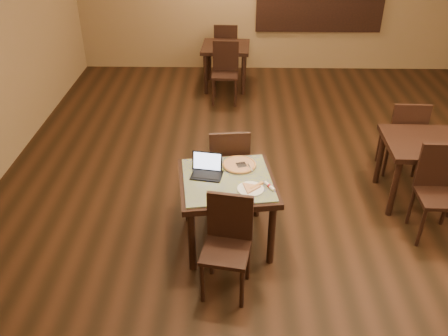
{
  "coord_description": "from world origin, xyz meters",
  "views": [
    {
      "loc": [
        -1.08,
        -4.03,
        3.28
      ],
      "look_at": [
        -1.16,
        -0.14,
        0.85
      ],
      "focal_mm": 38.0,
      "sensor_mm": 36.0,
      "label": 1
    }
  ],
  "objects_px": {
    "other_table_b_chair_near": "(225,68)",
    "laptop": "(207,169)",
    "other_table_b": "(226,53)",
    "other_table_b_chair_far": "(226,47)",
    "other_table_a_chair_near": "(439,186)",
    "chair_main_near": "(228,239)",
    "chair_main_far": "(229,164)",
    "other_table_a": "(421,151)",
    "other_table_a_chair_far": "(404,133)",
    "tiled_table": "(227,188)",
    "pizza_pan": "(239,166)"
  },
  "relations": [
    {
      "from": "chair_main_near",
      "to": "other_table_a",
      "type": "distance_m",
      "value": 2.57
    },
    {
      "from": "chair_main_near",
      "to": "chair_main_far",
      "type": "relative_size",
      "value": 0.95
    },
    {
      "from": "chair_main_near",
      "to": "other_table_b",
      "type": "distance_m",
      "value": 4.82
    },
    {
      "from": "laptop",
      "to": "other_table_a",
      "type": "distance_m",
      "value": 2.46
    },
    {
      "from": "chair_main_near",
      "to": "laptop",
      "type": "height_order",
      "value": "laptop"
    },
    {
      "from": "pizza_pan",
      "to": "other_table_a_chair_far",
      "type": "bearing_deg",
      "value": 29.17
    },
    {
      "from": "other_table_b",
      "to": "chair_main_near",
      "type": "bearing_deg",
      "value": -86.1
    },
    {
      "from": "other_table_b_chair_near",
      "to": "other_table_a_chair_near",
      "type": "bearing_deg",
      "value": -53.99
    },
    {
      "from": "other_table_a",
      "to": "other_table_a_chair_far",
      "type": "xyz_separation_m",
      "value": [
        -0.0,
        0.58,
        -0.08
      ]
    },
    {
      "from": "other_table_a",
      "to": "other_table_a_chair_far",
      "type": "bearing_deg",
      "value": 91.75
    },
    {
      "from": "tiled_table",
      "to": "other_table_a_chair_near",
      "type": "bearing_deg",
      "value": -2.24
    },
    {
      "from": "pizza_pan",
      "to": "other_table_a_chair_far",
      "type": "distance_m",
      "value": 2.34
    },
    {
      "from": "other_table_b_chair_far",
      "to": "other_table_b_chair_near",
      "type": "bearing_deg",
      "value": 93.07
    },
    {
      "from": "laptop",
      "to": "other_table_a",
      "type": "xyz_separation_m",
      "value": [
        2.36,
        0.7,
        -0.18
      ]
    },
    {
      "from": "tiled_table",
      "to": "laptop",
      "type": "bearing_deg",
      "value": 146.04
    },
    {
      "from": "chair_main_near",
      "to": "tiled_table",
      "type": "bearing_deg",
      "value": 101.5
    },
    {
      "from": "laptop",
      "to": "other_table_b_chair_near",
      "type": "bearing_deg",
      "value": 97.71
    },
    {
      "from": "other_table_a_chair_far",
      "to": "other_table_b_chair_near",
      "type": "relative_size",
      "value": 1.02
    },
    {
      "from": "chair_main_near",
      "to": "laptop",
      "type": "xyz_separation_m",
      "value": [
        -0.21,
        0.72,
        0.28
      ]
    },
    {
      "from": "other_table_b",
      "to": "laptop",
      "type": "bearing_deg",
      "value": -88.88
    },
    {
      "from": "chair_main_near",
      "to": "pizza_pan",
      "type": "bearing_deg",
      "value": 93.15
    },
    {
      "from": "pizza_pan",
      "to": "other_table_b",
      "type": "height_order",
      "value": "pizza_pan"
    },
    {
      "from": "chair_main_near",
      "to": "pizza_pan",
      "type": "height_order",
      "value": "chair_main_near"
    },
    {
      "from": "chair_main_near",
      "to": "other_table_b",
      "type": "xyz_separation_m",
      "value": [
        -0.1,
        4.81,
        0.09
      ]
    },
    {
      "from": "other_table_b_chair_near",
      "to": "laptop",
      "type": "bearing_deg",
      "value": -89.19
    },
    {
      "from": "tiled_table",
      "to": "other_table_b_chair_far",
      "type": "bearing_deg",
      "value": 83.14
    },
    {
      "from": "other_table_b",
      "to": "tiled_table",
      "type": "bearing_deg",
      "value": -86.11
    },
    {
      "from": "tiled_table",
      "to": "pizza_pan",
      "type": "relative_size",
      "value": 3.17
    },
    {
      "from": "chair_main_far",
      "to": "laptop",
      "type": "relative_size",
      "value": 3.04
    },
    {
      "from": "chair_main_far",
      "to": "other_table_b",
      "type": "xyz_separation_m",
      "value": [
        -0.1,
        3.58,
        0.07
      ]
    },
    {
      "from": "chair_main_far",
      "to": "other_table_b_chair_far",
      "type": "xyz_separation_m",
      "value": [
        -0.1,
        4.15,
        -0.01
      ]
    },
    {
      "from": "laptop",
      "to": "other_table_a_chair_near",
      "type": "xyz_separation_m",
      "value": [
        2.36,
        0.12,
        -0.26
      ]
    },
    {
      "from": "chair_main_far",
      "to": "other_table_a_chair_near",
      "type": "bearing_deg",
      "value": 163.83
    },
    {
      "from": "tiled_table",
      "to": "pizza_pan",
      "type": "xyz_separation_m",
      "value": [
        0.12,
        0.24,
        0.11
      ]
    },
    {
      "from": "laptop",
      "to": "other_table_a_chair_near",
      "type": "relative_size",
      "value": 0.33
    },
    {
      "from": "chair_main_near",
      "to": "chair_main_far",
      "type": "bearing_deg",
      "value": 100.42
    },
    {
      "from": "pizza_pan",
      "to": "other_table_a",
      "type": "height_order",
      "value": "same"
    },
    {
      "from": "pizza_pan",
      "to": "other_table_b_chair_far",
      "type": "distance_m",
      "value": 4.54
    },
    {
      "from": "chair_main_near",
      "to": "other_table_a_chair_far",
      "type": "xyz_separation_m",
      "value": [
        2.14,
        1.99,
        0.03
      ]
    },
    {
      "from": "other_table_b",
      "to": "other_table_b_chair_far",
      "type": "height_order",
      "value": "other_table_b_chair_far"
    },
    {
      "from": "laptop",
      "to": "other_table_b_chair_far",
      "type": "distance_m",
      "value": 4.68
    },
    {
      "from": "chair_main_near",
      "to": "other_table_a_chair_near",
      "type": "xyz_separation_m",
      "value": [
        2.14,
        0.84,
        0.03
      ]
    },
    {
      "from": "other_table_b_chair_near",
      "to": "other_table_b_chair_far",
      "type": "distance_m",
      "value": 1.14
    },
    {
      "from": "chair_main_far",
      "to": "other_table_a_chair_far",
      "type": "relative_size",
      "value": 1.0
    },
    {
      "from": "other_table_a_chair_far",
      "to": "chair_main_near",
      "type": "bearing_deg",
      "value": 44.51
    },
    {
      "from": "tiled_table",
      "to": "other_table_b_chair_near",
      "type": "xyz_separation_m",
      "value": [
        -0.09,
        3.63,
        -0.11
      ]
    },
    {
      "from": "other_table_a",
      "to": "pizza_pan",
      "type": "bearing_deg",
      "value": -163.2
    },
    {
      "from": "chair_main_far",
      "to": "other_table_b_chair_far",
      "type": "distance_m",
      "value": 4.16
    },
    {
      "from": "tiled_table",
      "to": "chair_main_far",
      "type": "bearing_deg",
      "value": 81.2
    },
    {
      "from": "other_table_a",
      "to": "other_table_a_chair_near",
      "type": "relative_size",
      "value": 0.85
    }
  ]
}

